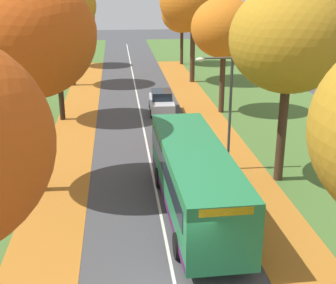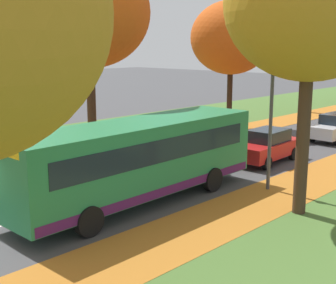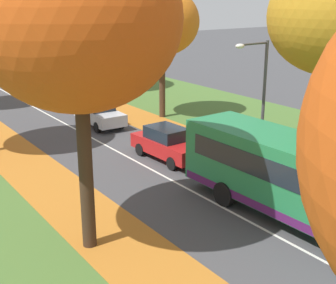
# 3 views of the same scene
# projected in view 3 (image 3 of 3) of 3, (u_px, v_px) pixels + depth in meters

# --- Properties ---
(leaf_litter_left) EXTENTS (2.80, 60.00, 0.00)m
(leaf_litter_left) POSITION_uv_depth(u_px,v_px,m) (57.00, 191.00, 19.61)
(leaf_litter_left) COLOR #B26B23
(leaf_litter_left) RESTS_ON grass_verge_left
(grass_verge_right) EXTENTS (12.00, 90.00, 0.01)m
(grass_verge_right) POSITION_uv_depth(u_px,v_px,m) (214.00, 115.00, 31.89)
(grass_verge_right) COLOR #476B2D
(grass_verge_right) RESTS_ON ground
(leaf_litter_right) EXTENTS (2.80, 60.00, 0.00)m
(leaf_litter_right) POSITION_uv_depth(u_px,v_px,m) (222.00, 150.00, 24.69)
(leaf_litter_right) COLOR #B26B23
(leaf_litter_right) RESTS_ON grass_verge_right
(road_centre_line) EXTENTS (0.12, 80.00, 0.01)m
(road_centre_line) POSITION_uv_depth(u_px,v_px,m) (92.00, 138.00, 26.81)
(road_centre_line) COLOR silver
(road_centre_line) RESTS_ON ground
(tree_left_near) EXTENTS (6.04, 6.04, 9.98)m
(tree_left_near) POSITION_uv_depth(u_px,v_px,m) (77.00, 18.00, 13.20)
(tree_left_near) COLOR #382619
(tree_left_near) RESTS_ON ground
(tree_right_near) EXTENTS (5.54, 5.54, 9.48)m
(tree_right_near) POSITION_uv_depth(u_px,v_px,m) (333.00, 17.00, 19.71)
(tree_right_near) COLOR #422D1E
(tree_right_near) RESTS_ON ground
(tree_right_mid) EXTENTS (4.76, 4.76, 8.36)m
(tree_right_mid) POSITION_uv_depth(u_px,v_px,m) (162.00, 22.00, 29.55)
(tree_right_mid) COLOR #422D1E
(tree_right_mid) RESTS_ON ground
(tree_right_distant) EXTENTS (4.63, 4.63, 7.75)m
(tree_right_distant) POSITION_uv_depth(u_px,v_px,m) (41.00, 18.00, 45.54)
(tree_right_distant) COLOR #382619
(tree_right_distant) RESTS_ON ground
(streetlamp_right) EXTENTS (1.89, 0.28, 6.00)m
(streetlamp_right) POSITION_uv_depth(u_px,v_px,m) (259.00, 93.00, 20.50)
(streetlamp_right) COLOR #47474C
(streetlamp_right) RESTS_ON ground
(bus) EXTENTS (2.83, 10.45, 2.98)m
(bus) POSITION_uv_depth(u_px,v_px,m) (308.00, 180.00, 16.26)
(bus) COLOR #237A47
(bus) RESTS_ON ground
(car_red_lead) EXTENTS (1.92, 4.27, 1.62)m
(car_red_lead) POSITION_uv_depth(u_px,v_px,m) (168.00, 143.00, 23.18)
(car_red_lead) COLOR #B21919
(car_red_lead) RESTS_ON ground
(car_silver_following) EXTENTS (1.89, 4.26, 1.62)m
(car_silver_following) POSITION_uv_depth(u_px,v_px,m) (99.00, 113.00, 29.07)
(car_silver_following) COLOR #B7BABF
(car_silver_following) RESTS_ON ground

